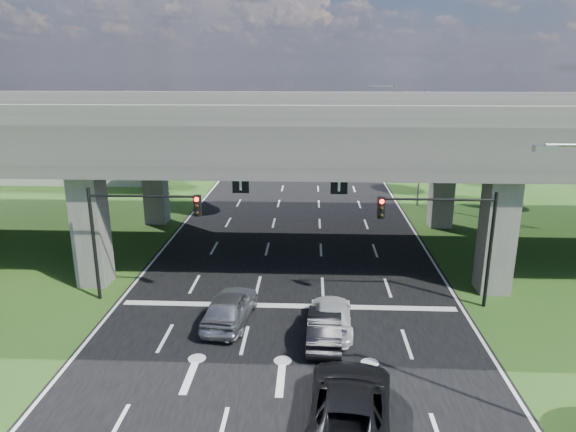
# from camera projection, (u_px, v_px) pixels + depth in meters

# --- Properties ---
(ground) EXTENTS (160.00, 160.00, 0.00)m
(ground) POSITION_uv_depth(u_px,v_px,m) (285.00, 341.00, 22.85)
(ground) COLOR #224716
(ground) RESTS_ON ground
(road) EXTENTS (18.00, 120.00, 0.03)m
(road) POSITION_uv_depth(u_px,v_px,m) (293.00, 260.00, 32.44)
(road) COLOR black
(road) RESTS_ON ground
(overpass) EXTENTS (80.00, 15.00, 10.00)m
(overpass) POSITION_uv_depth(u_px,v_px,m) (294.00, 131.00, 32.16)
(overpass) COLOR #383533
(overpass) RESTS_ON ground
(warehouse) EXTENTS (20.00, 10.00, 4.00)m
(warehouse) POSITION_uv_depth(u_px,v_px,m) (68.00, 159.00, 57.03)
(warehouse) COLOR #9E9E99
(warehouse) RESTS_ON ground
(signal_right) EXTENTS (5.76, 0.54, 6.00)m
(signal_right) POSITION_uv_depth(u_px,v_px,m) (448.00, 228.00, 25.12)
(signal_right) COLOR black
(signal_right) RESTS_ON ground
(signal_left) EXTENTS (5.76, 0.54, 6.00)m
(signal_left) POSITION_uv_depth(u_px,v_px,m) (134.00, 224.00, 25.81)
(signal_left) COLOR black
(signal_left) RESTS_ON ground
(streetlight_far) EXTENTS (3.38, 0.25, 10.00)m
(streetlight_far) POSITION_uv_depth(u_px,v_px,m) (417.00, 139.00, 43.80)
(streetlight_far) COLOR gray
(streetlight_far) RESTS_ON ground
(streetlight_beyond) EXTENTS (3.38, 0.25, 10.00)m
(streetlight_beyond) POSITION_uv_depth(u_px,v_px,m) (390.00, 121.00, 59.16)
(streetlight_beyond) COLOR gray
(streetlight_beyond) RESTS_ON ground
(tree_left_near) EXTENTS (4.50, 4.50, 7.80)m
(tree_left_near) POSITION_uv_depth(u_px,v_px,m) (148.00, 146.00, 47.07)
(tree_left_near) COLOR black
(tree_left_near) RESTS_ON ground
(tree_left_mid) EXTENTS (3.91, 3.90, 6.76)m
(tree_left_mid) POSITION_uv_depth(u_px,v_px,m) (144.00, 141.00, 55.06)
(tree_left_mid) COLOR black
(tree_left_mid) RESTS_ON ground
(tree_left_far) EXTENTS (4.80, 4.80, 8.32)m
(tree_left_far) POSITION_uv_depth(u_px,v_px,m) (196.00, 124.00, 62.29)
(tree_left_far) COLOR black
(tree_left_far) RESTS_ON ground
(tree_right_near) EXTENTS (4.20, 4.20, 7.28)m
(tree_right_near) POSITION_uv_depth(u_px,v_px,m) (440.00, 148.00, 47.89)
(tree_right_near) COLOR black
(tree_right_near) RESTS_ON ground
(tree_right_mid) EXTENTS (3.91, 3.90, 6.76)m
(tree_right_mid) POSITION_uv_depth(u_px,v_px,m) (450.00, 140.00, 55.52)
(tree_right_mid) COLOR black
(tree_right_mid) RESTS_ON ground
(tree_right_far) EXTENTS (4.50, 4.50, 7.80)m
(tree_right_far) POSITION_uv_depth(u_px,v_px,m) (401.00, 126.00, 63.20)
(tree_right_far) COLOR black
(tree_right_far) RESTS_ON ground
(car_silver) EXTENTS (2.42, 4.92, 1.61)m
(car_silver) POSITION_uv_depth(u_px,v_px,m) (230.00, 307.00, 24.32)
(car_silver) COLOR #A4A5AB
(car_silver) RESTS_ON road
(car_dark) EXTENTS (1.61, 4.26, 1.39)m
(car_dark) POSITION_uv_depth(u_px,v_px,m) (324.00, 327.00, 22.65)
(car_dark) COLOR black
(car_dark) RESTS_ON road
(car_white) EXTENTS (1.96, 4.66, 1.34)m
(car_white) POSITION_uv_depth(u_px,v_px,m) (331.00, 316.00, 23.70)
(car_white) COLOR silver
(car_white) RESTS_ON road
(car_trailing) EXTENTS (3.37, 6.25, 1.67)m
(car_trailing) POSITION_uv_depth(u_px,v_px,m) (350.00, 406.00, 17.11)
(car_trailing) COLOR black
(car_trailing) RESTS_ON road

